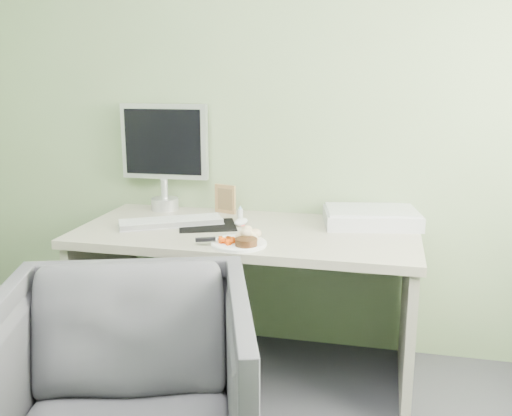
% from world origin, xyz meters
% --- Properties ---
extents(wall_back, '(3.50, 0.00, 3.50)m').
position_xyz_m(wall_back, '(0.00, 2.00, 1.35)').
color(wall_back, gray).
rests_on(wall_back, floor).
extents(desk, '(1.60, 0.75, 0.73)m').
position_xyz_m(desk, '(0.00, 1.62, 0.55)').
color(desk, '#B5AD97').
rests_on(desk, floor).
extents(plate, '(0.24, 0.24, 0.01)m').
position_xyz_m(plate, '(0.03, 1.37, 0.74)').
color(plate, white).
rests_on(plate, desk).
extents(steak, '(0.12, 0.12, 0.03)m').
position_xyz_m(steak, '(0.07, 1.34, 0.76)').
color(steak, black).
rests_on(steak, plate).
extents(potato_pile, '(0.12, 0.10, 0.06)m').
position_xyz_m(potato_pile, '(0.06, 1.42, 0.77)').
color(potato_pile, tan).
rests_on(potato_pile, plate).
extents(carrot_heap, '(0.07, 0.07, 0.04)m').
position_xyz_m(carrot_heap, '(-0.02, 1.35, 0.76)').
color(carrot_heap, '#EE4805').
rests_on(carrot_heap, plate).
extents(steak_knife, '(0.21, 0.11, 0.02)m').
position_xyz_m(steak_knife, '(-0.08, 1.35, 0.75)').
color(steak_knife, silver).
rests_on(steak_knife, plate).
extents(mousepad, '(0.34, 0.32, 0.00)m').
position_xyz_m(mousepad, '(-0.20, 1.65, 0.73)').
color(mousepad, black).
rests_on(mousepad, desk).
extents(keyboard, '(0.50, 0.37, 0.02)m').
position_xyz_m(keyboard, '(-0.38, 1.62, 0.75)').
color(keyboard, white).
rests_on(keyboard, desk).
extents(computer_mouse, '(0.08, 0.11, 0.03)m').
position_xyz_m(computer_mouse, '(-0.05, 1.69, 0.75)').
color(computer_mouse, white).
rests_on(computer_mouse, desk).
extents(photo_frame, '(0.12, 0.05, 0.15)m').
position_xyz_m(photo_frame, '(-0.19, 1.91, 0.81)').
color(photo_frame, '#A36B4C').
rests_on(photo_frame, desk).
extents(eyedrop_bottle, '(0.03, 0.03, 0.08)m').
position_xyz_m(eyedrop_bottle, '(-0.07, 1.79, 0.77)').
color(eyedrop_bottle, white).
rests_on(eyedrop_bottle, desk).
extents(scanner, '(0.50, 0.38, 0.07)m').
position_xyz_m(scanner, '(0.57, 1.84, 0.76)').
color(scanner, silver).
rests_on(scanner, desk).
extents(monitor, '(0.47, 0.15, 0.57)m').
position_xyz_m(monitor, '(-0.53, 1.94, 1.05)').
color(monitor, silver).
rests_on(monitor, desk).
extents(desk_chair, '(1.06, 1.07, 0.78)m').
position_xyz_m(desk_chair, '(-0.18, 0.64, 0.39)').
color(desk_chair, '#3D3C42').
rests_on(desk_chair, floor).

